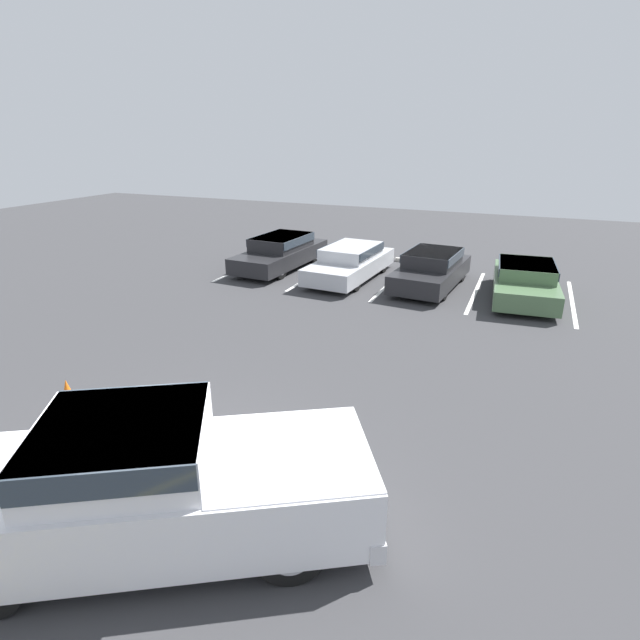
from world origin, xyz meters
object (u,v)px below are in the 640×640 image
at_px(parked_sedan_a, 281,251).
at_px(parked_sedan_b, 351,261).
at_px(traffic_cone, 69,396).
at_px(pickup_truck, 154,484).
at_px(parked_sedan_c, 432,268).
at_px(parked_sedan_d, 525,280).
at_px(wheel_stop_curb, 418,261).

relative_size(parked_sedan_a, parked_sedan_b, 1.03).
distance_m(parked_sedan_a, traffic_cone, 11.25).
distance_m(pickup_truck, parked_sedan_c, 12.85).
xyz_separation_m(parked_sedan_b, traffic_cone, (-1.83, -10.81, -0.34)).
height_order(parked_sedan_d, wheel_stop_curb, parked_sedan_d).
relative_size(pickup_truck, traffic_cone, 9.00).
bearing_deg(traffic_cone, parked_sedan_c, 66.44).
xyz_separation_m(parked_sedan_c, parked_sedan_d, (2.99, -0.18, -0.04)).
bearing_deg(traffic_cone, wheel_stop_curb, 75.48).
bearing_deg(parked_sedan_b, parked_sedan_a, -93.40).
relative_size(parked_sedan_d, wheel_stop_curb, 2.30).
xyz_separation_m(pickup_truck, parked_sedan_b, (-1.94, 12.77, -0.25)).
distance_m(parked_sedan_c, wheel_stop_curb, 3.40).
height_order(pickup_truck, wheel_stop_curb, pickup_truck).
distance_m(parked_sedan_c, parked_sedan_d, 2.99).
bearing_deg(wheel_stop_curb, pickup_truck, -89.50).
relative_size(parked_sedan_a, wheel_stop_curb, 2.56).
height_order(parked_sedan_b, parked_sedan_c, parked_sedan_c).
xyz_separation_m(parked_sedan_c, traffic_cone, (-4.74, -10.86, -0.36)).
height_order(pickup_truck, parked_sedan_d, pickup_truck).
bearing_deg(traffic_cone, parked_sedan_b, 80.41).
distance_m(pickup_truck, parked_sedan_d, 13.25).
height_order(parked_sedan_a, parked_sedan_d, parked_sedan_a).
height_order(parked_sedan_a, traffic_cone, parked_sedan_a).
xyz_separation_m(parked_sedan_d, wheel_stop_curb, (-4.10, 3.33, -0.55)).
xyz_separation_m(parked_sedan_b, parked_sedan_d, (5.90, -0.13, -0.02)).
xyz_separation_m(pickup_truck, parked_sedan_a, (-4.95, 13.13, -0.21)).
height_order(parked_sedan_a, wheel_stop_curb, parked_sedan_a).
distance_m(parked_sedan_c, traffic_cone, 11.85).
distance_m(pickup_truck, traffic_cone, 4.29).
xyz_separation_m(parked_sedan_d, traffic_cone, (-7.72, -10.68, -0.32)).
bearing_deg(parked_sedan_b, traffic_cone, -6.00).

